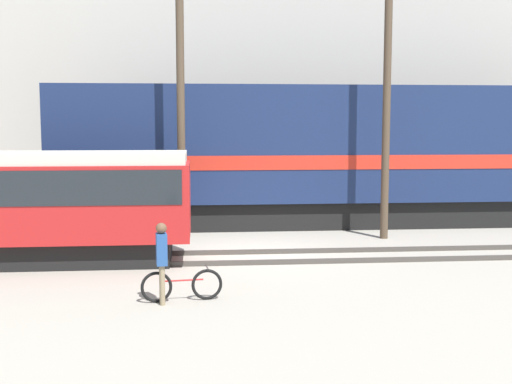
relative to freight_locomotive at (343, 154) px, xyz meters
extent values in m
plane|color=#9E998C|center=(-3.90, -5.18, -2.69)|extent=(120.00, 120.00, 0.00)
cube|color=#47423D|center=(-3.90, -6.56, -2.62)|extent=(60.00, 0.07, 0.14)
cube|color=#47423D|center=(-3.90, -5.13, -2.62)|extent=(60.00, 0.07, 0.14)
cube|color=#47423D|center=(-3.90, -0.72, -2.62)|extent=(60.00, 0.07, 0.14)
cube|color=#47423D|center=(-3.90, 0.72, -2.62)|extent=(60.00, 0.07, 0.14)
cube|color=#B7B2A8|center=(-3.90, 7.69, 5.27)|extent=(33.43, 6.00, 15.90)
cube|color=black|center=(-0.13, 0.00, -2.19)|extent=(19.27, 2.55, 1.00)
cube|color=navy|center=(-0.13, 0.00, 0.39)|extent=(20.94, 3.00, 4.14)
cube|color=red|center=(-0.13, 0.00, -0.24)|extent=(20.53, 3.04, 0.50)
cube|color=black|center=(-10.15, -5.84, -2.34)|extent=(7.95, 2.00, 0.70)
cube|color=#B21E1E|center=(-10.15, -5.84, -0.97)|extent=(9.03, 2.50, 2.03)
cube|color=#1E2328|center=(-10.15, -5.84, -0.50)|extent=(8.67, 2.54, 0.90)
cube|color=beige|center=(-10.15, -5.84, 0.20)|extent=(8.85, 2.38, 0.30)
torus|color=black|center=(-5.23, -9.87, -2.35)|extent=(0.68, 0.15, 0.67)
torus|color=black|center=(-6.30, -10.00, -2.35)|extent=(0.68, 0.15, 0.67)
cylinder|color=#B21E1E|center=(-5.77, -9.93, -2.23)|extent=(0.92, 0.15, 0.04)
cylinder|color=#B21E1E|center=(-6.15, -9.98, -2.20)|extent=(0.03, 0.03, 0.30)
cylinder|color=#262626|center=(-5.23, -9.87, -1.96)|extent=(0.08, 0.44, 0.02)
cylinder|color=#8C7A5B|center=(-6.18, -10.05, -2.26)|extent=(0.11, 0.11, 0.85)
cylinder|color=#8C7A5B|center=(-6.17, -10.21, -2.26)|extent=(0.11, 0.11, 0.85)
cube|color=#264C8C|center=(-6.17, -10.13, -1.50)|extent=(0.26, 0.38, 0.66)
sphere|color=brown|center=(-6.17, -10.13, -1.06)|extent=(0.23, 0.23, 0.23)
cylinder|color=#4C3D2D|center=(-5.92, -2.92, 1.54)|extent=(0.25, 0.25, 8.45)
cylinder|color=#4C3D2D|center=(0.74, -2.92, 1.93)|extent=(0.26, 0.26, 9.23)
camera|label=1|loc=(-5.39, -23.49, 1.13)|focal=45.00mm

